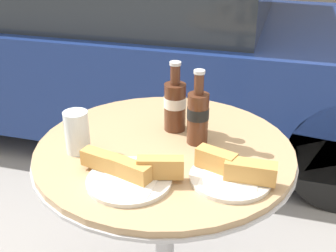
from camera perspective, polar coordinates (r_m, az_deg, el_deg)
bistro_table at (r=1.37m, az=-0.47°, el=-7.35°), size 0.81×0.81×0.76m
cola_bottle_left at (r=1.29m, az=4.07°, el=1.48°), size 0.07×0.07×0.24m
cola_bottle_right at (r=1.37m, az=1.11°, el=3.01°), size 0.07×0.07×0.23m
drinking_glass at (r=1.28m, az=-12.20°, el=-1.03°), size 0.07×0.07×0.13m
lunch_plate_near at (r=1.13m, az=-5.12°, el=-6.31°), size 0.30×0.23×0.07m
lunch_plate_far at (r=1.14m, az=8.73°, el=-6.20°), size 0.23×0.22×0.07m
parked_car at (r=3.06m, az=-4.09°, el=11.37°), size 4.33×1.66×1.26m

